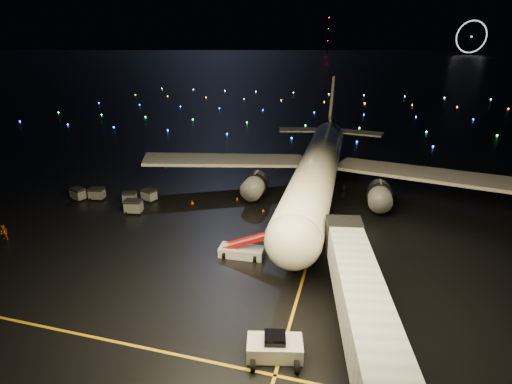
# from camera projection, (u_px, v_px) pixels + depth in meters

# --- Properties ---
(ground) EXTENTS (2000.00, 2000.00, 0.00)m
(ground) POSITION_uv_depth(u_px,v_px,m) (347.00, 71.00, 310.57)
(ground) COLOR black
(ground) RESTS_ON ground
(lane_centre) EXTENTS (0.25, 80.00, 0.02)m
(lane_centre) POSITION_uv_depth(u_px,v_px,m) (318.00, 226.00, 50.53)
(lane_centre) COLOR gold
(lane_centre) RESTS_ON ground
(lane_cross) EXTENTS (60.00, 0.25, 0.02)m
(lane_cross) POSITION_uv_depth(u_px,v_px,m) (69.00, 332.00, 32.14)
(lane_cross) COLOR gold
(lane_cross) RESTS_ON ground
(airliner) EXTENTS (56.21, 53.52, 15.58)m
(airliner) POSITION_uv_depth(u_px,v_px,m) (321.00, 143.00, 59.34)
(airliner) COLOR white
(airliner) RESTS_ON ground
(pushback_tug) EXTENTS (4.47, 3.03, 1.95)m
(pushback_tug) POSITION_uv_depth(u_px,v_px,m) (275.00, 345.00, 29.39)
(pushback_tug) COLOR silver
(pushback_tug) RESTS_ON ground
(belt_loader) EXTENTS (7.11, 2.25, 3.41)m
(belt_loader) POSITION_uv_depth(u_px,v_px,m) (241.00, 242.00, 42.90)
(belt_loader) COLOR silver
(belt_loader) RESTS_ON ground
(crew_b) EXTENTS (1.00, 0.83, 1.87)m
(crew_b) POSITION_uv_depth(u_px,v_px,m) (4.00, 232.00, 46.81)
(crew_b) COLOR #F76D00
(crew_b) RESTS_ON ground
(crew_c) EXTENTS (0.84, 1.08, 1.71)m
(crew_c) POSITION_uv_depth(u_px,v_px,m) (142.00, 205.00, 54.65)
(crew_c) COLOR #F76D00
(crew_c) RESTS_ON ground
(safety_cone_0) EXTENTS (0.47, 0.47, 0.46)m
(safety_cone_0) POSITION_uv_depth(u_px,v_px,m) (263.00, 210.00, 54.72)
(safety_cone_0) COLOR #E64A09
(safety_cone_0) RESTS_ON ground
(safety_cone_1) EXTENTS (0.47, 0.47, 0.44)m
(safety_cone_1) POSITION_uv_depth(u_px,v_px,m) (237.00, 198.00, 58.81)
(safety_cone_1) COLOR #E64A09
(safety_cone_1) RESTS_ON ground
(safety_cone_2) EXTENTS (0.57, 0.57, 0.54)m
(safety_cone_2) POSITION_uv_depth(u_px,v_px,m) (192.00, 202.00, 57.39)
(safety_cone_2) COLOR #E64A09
(safety_cone_2) RESTS_ON ground
(safety_cone_3) EXTENTS (0.43, 0.43, 0.48)m
(safety_cone_3) POSITION_uv_depth(u_px,v_px,m) (165.00, 167.00, 73.21)
(safety_cone_3) COLOR #E64A09
(safety_cone_3) RESTS_ON ground
(ferris_wheel) EXTENTS (49.33, 16.80, 52.00)m
(ferris_wheel) POSITION_uv_depth(u_px,v_px,m) (471.00, 38.00, 638.54)
(ferris_wheel) COLOR black
(ferris_wheel) RESTS_ON ground
(radio_mast) EXTENTS (1.80, 1.80, 64.00)m
(radio_mast) POSITION_uv_depth(u_px,v_px,m) (328.00, 35.00, 710.83)
(radio_mast) COLOR black
(radio_mast) RESTS_ON ground
(taxiway_lights) EXTENTS (164.00, 92.00, 0.36)m
(taxiway_lights) POSITION_uv_depth(u_px,v_px,m) (315.00, 109.00, 135.50)
(taxiway_lights) COLOR black
(taxiway_lights) RESTS_ON ground
(baggage_cart_0) EXTENTS (2.07, 1.68, 1.53)m
(baggage_cart_0) POSITION_uv_depth(u_px,v_px,m) (130.00, 197.00, 57.74)
(baggage_cart_0) COLOR gray
(baggage_cart_0) RESTS_ON ground
(baggage_cart_1) EXTENTS (2.30, 1.91, 1.69)m
(baggage_cart_1) POSITION_uv_depth(u_px,v_px,m) (149.00, 195.00, 58.39)
(baggage_cart_1) COLOR gray
(baggage_cart_1) RESTS_ON ground
(baggage_cart_2) EXTENTS (2.48, 1.96, 1.88)m
(baggage_cart_2) POSITION_uv_depth(u_px,v_px,m) (134.00, 206.00, 54.13)
(baggage_cart_2) COLOR gray
(baggage_cart_2) RESTS_ON ground
(baggage_cart_3) EXTENTS (2.41, 2.01, 1.76)m
(baggage_cart_3) POSITION_uv_depth(u_px,v_px,m) (78.00, 194.00, 58.74)
(baggage_cart_3) COLOR gray
(baggage_cart_3) RESTS_ON ground
(baggage_cart_4) EXTENTS (2.28, 1.78, 1.75)m
(baggage_cart_4) POSITION_uv_depth(u_px,v_px,m) (97.00, 194.00, 58.80)
(baggage_cart_4) COLOR gray
(baggage_cart_4) RESTS_ON ground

